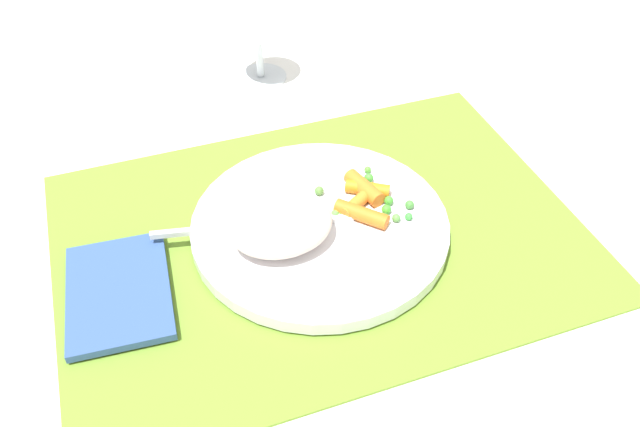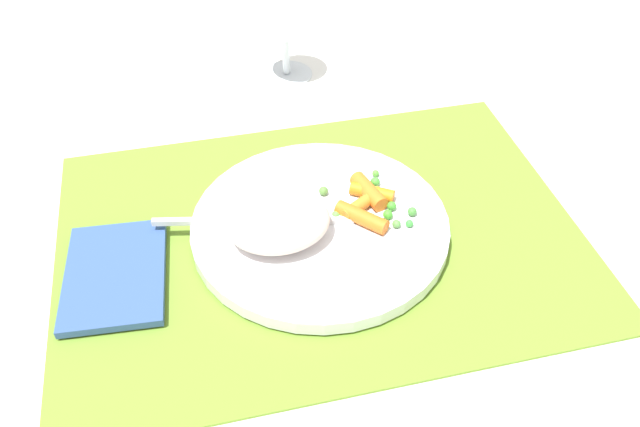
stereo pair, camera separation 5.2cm
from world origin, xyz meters
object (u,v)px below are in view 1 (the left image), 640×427
napkin (119,292)px  fork (275,223)px  rice_mound (281,225)px  wine_glass (256,4)px  carrot_portion (363,198)px  plate (320,226)px

napkin → fork: bearing=9.1°
fork → rice_mound: bearing=-89.1°
wine_glass → napkin: bearing=-124.6°
fork → carrot_portion: bearing=0.5°
rice_mound → carrot_portion: rice_mound is taller
rice_mound → fork: size_ratio=0.51×
fork → wine_glass: 0.32m
carrot_portion → napkin: 0.25m
napkin → rice_mound: bearing=1.6°
carrot_portion → wine_glass: (-0.02, 0.30, 0.08)m
carrot_portion → napkin: bearing=-174.1°
rice_mound → carrot_portion: bearing=12.9°
rice_mound → wine_glass: size_ratio=0.67×
plate → napkin: size_ratio=1.97×
wine_glass → plate: bearing=-94.8°
plate → wine_glass: size_ratio=1.72×
carrot_portion → wine_glass: bearing=94.4°
plate → carrot_portion: carrot_portion is taller
fork → wine_glass: (0.07, 0.30, 0.08)m
fork → wine_glass: bearing=77.0°
rice_mound → fork: (-0.00, 0.02, -0.02)m
plate → wine_glass: bearing=85.2°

